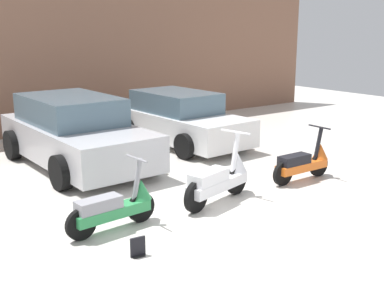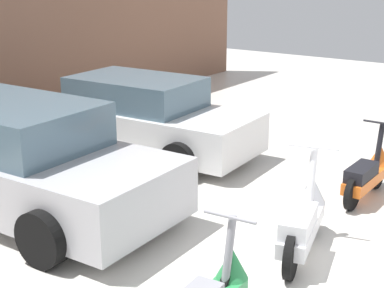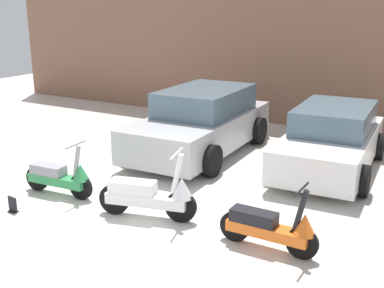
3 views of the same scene
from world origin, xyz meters
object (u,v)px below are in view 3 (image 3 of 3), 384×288
Objects in this scene: scooter_front_right at (151,195)px; scooter_front_center at (272,227)px; scooter_front_left at (61,176)px; car_rear_center at (331,140)px; placard_near_left_scooter at (13,205)px; car_rear_left at (201,122)px.

scooter_front_center is (2.03, -0.03, -0.05)m from scooter_front_right.
scooter_front_left is at bearing -179.81° from scooter_front_center.
car_rear_center is 14.96× the size of placard_near_left_scooter.
scooter_front_center is at bearing -4.85° from scooter_front_left.
car_rear_left reaches higher than scooter_front_center.
car_rear_center is (3.75, 3.83, 0.26)m from scooter_front_left.
scooter_front_right is 6.13× the size of placard_near_left_scooter.
car_rear_center is 6.19m from placard_near_left_scooter.
placard_near_left_scooter is (-1.06, -4.48, -0.58)m from car_rear_left.
scooter_front_center is 4.72m from car_rear_left.
scooter_front_center is 0.37× the size of car_rear_center.
scooter_front_right is (1.93, 0.01, 0.05)m from scooter_front_left.
scooter_front_center is at bearing -0.05° from car_rear_center.
scooter_front_left is 1.00× the size of scooter_front_center.
scooter_front_left is 5.37m from car_rear_center.
placard_near_left_scooter is at bearing -170.46° from scooter_front_right.
scooter_front_left is 0.90× the size of scooter_front_right.
placard_near_left_scooter is (-4.13, -0.91, -0.24)m from scooter_front_center.
scooter_front_center is (3.96, -0.02, 0.00)m from scooter_front_left.
placard_near_left_scooter is at bearing -167.13° from scooter_front_center.
placard_near_left_scooter is at bearing -15.18° from car_rear_left.
scooter_front_right is 1.11× the size of scooter_front_center.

